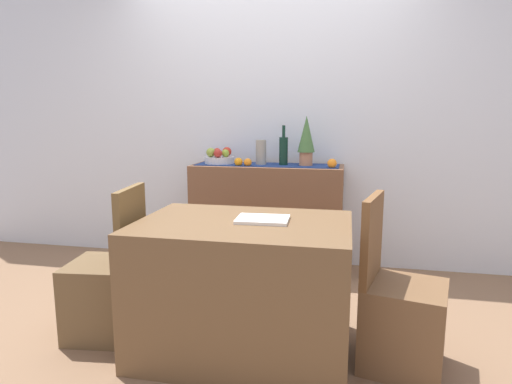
{
  "coord_description": "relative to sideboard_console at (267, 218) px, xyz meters",
  "views": [
    {
      "loc": [
        0.67,
        -2.66,
        1.3
      ],
      "look_at": [
        0.03,
        0.38,
        0.76
      ],
      "focal_mm": 30.79,
      "sensor_mm": 36.0,
      "label": 1
    }
  ],
  "objects": [
    {
      "name": "ground_plane",
      "position": [
        -0.01,
        -0.92,
        -0.46
      ],
      "size": [
        6.4,
        6.4,
        0.02
      ],
      "primitive_type": "cube",
      "color": "#805F45",
      "rests_on": "ground"
    },
    {
      "name": "room_wall_rear",
      "position": [
        -0.01,
        0.26,
        0.9
      ],
      "size": [
        6.4,
        0.06,
        2.7
      ],
      "primitive_type": "cube",
      "color": "silver",
      "rests_on": "ground"
    },
    {
      "name": "sideboard_console",
      "position": [
        0.0,
        0.0,
        0.0
      ],
      "size": [
        1.26,
        0.42,
        0.9
      ],
      "primitive_type": "cube",
      "color": "brown",
      "rests_on": "ground"
    },
    {
      "name": "table_runner",
      "position": [
        0.0,
        0.0,
        0.45
      ],
      "size": [
        1.18,
        0.32,
        0.01
      ],
      "primitive_type": "cube",
      "color": "navy",
      "rests_on": "sideboard_console"
    },
    {
      "name": "fruit_bowl",
      "position": [
        -0.41,
        0.0,
        0.48
      ],
      "size": [
        0.25,
        0.25,
        0.06
      ],
      "primitive_type": "cylinder",
      "color": "silver",
      "rests_on": "table_runner"
    },
    {
      "name": "apple_left",
      "position": [
        -0.36,
        0.05,
        0.55
      ],
      "size": [
        0.08,
        0.08,
        0.08
      ],
      "primitive_type": "sphere",
      "color": "#B52C1C",
      "rests_on": "fruit_bowl"
    },
    {
      "name": "apple_center",
      "position": [
        -0.48,
        -0.04,
        0.55
      ],
      "size": [
        0.08,
        0.08,
        0.08
      ],
      "primitive_type": "sphere",
      "color": "#8CA23C",
      "rests_on": "fruit_bowl"
    },
    {
      "name": "apple_rear",
      "position": [
        -0.4,
        -0.08,
        0.55
      ],
      "size": [
        0.07,
        0.07,
        0.07
      ],
      "primitive_type": "sphere",
      "color": "#B12E26",
      "rests_on": "fruit_bowl"
    },
    {
      "name": "apple_front",
      "position": [
        -0.44,
        0.03,
        0.55
      ],
      "size": [
        0.07,
        0.07,
        0.07
      ],
      "primitive_type": "sphere",
      "color": "#B22A17",
      "rests_on": "fruit_bowl"
    },
    {
      "name": "apple_upper",
      "position": [
        -0.36,
        -0.02,
        0.54
      ],
      "size": [
        0.06,
        0.06,
        0.06
      ],
      "primitive_type": "sphere",
      "color": "#8EAE35",
      "rests_on": "fruit_bowl"
    },
    {
      "name": "wine_bottle",
      "position": [
        0.14,
        0.0,
        0.57
      ],
      "size": [
        0.07,
        0.07,
        0.33
      ],
      "color": "#112F22",
      "rests_on": "sideboard_console"
    },
    {
      "name": "ceramic_vase",
      "position": [
        -0.05,
        0.0,
        0.55
      ],
      "size": [
        0.09,
        0.09,
        0.21
      ],
      "primitive_type": "cylinder",
      "color": "#9C9688",
      "rests_on": "sideboard_console"
    },
    {
      "name": "potted_plant",
      "position": [
        0.32,
        0.0,
        0.67
      ],
      "size": [
        0.14,
        0.14,
        0.41
      ],
      "color": "#BA7852",
      "rests_on": "sideboard_console"
    },
    {
      "name": "orange_loose_end",
      "position": [
        0.54,
        -0.11,
        0.49
      ],
      "size": [
        0.07,
        0.07,
        0.07
      ],
      "primitive_type": "sphere",
      "color": "orange",
      "rests_on": "sideboard_console"
    },
    {
      "name": "orange_loose_near_bowl",
      "position": [
        -0.22,
        -0.12,
        0.48
      ],
      "size": [
        0.07,
        0.07,
        0.07
      ],
      "primitive_type": "sphere",
      "color": "orange",
      "rests_on": "sideboard_console"
    },
    {
      "name": "orange_loose_mid",
      "position": [
        -0.14,
        -0.12,
        0.48
      ],
      "size": [
        0.07,
        0.07,
        0.07
      ],
      "primitive_type": "sphere",
      "color": "orange",
      "rests_on": "sideboard_console"
    },
    {
      "name": "dining_table",
      "position": [
        0.12,
        -1.34,
        -0.08
      ],
      "size": [
        1.14,
        0.8,
        0.74
      ],
      "primitive_type": "cube",
      "color": "brown",
      "rests_on": "ground"
    },
    {
      "name": "open_book",
      "position": [
        0.22,
        -1.31,
        0.3
      ],
      "size": [
        0.29,
        0.22,
        0.02
      ],
      "primitive_type": "cube",
      "rotation": [
        0.0,
        0.0,
        0.04
      ],
      "color": "white",
      "rests_on": "dining_table"
    },
    {
      "name": "chair_near_window",
      "position": [
        -0.72,
        -1.34,
        -0.18
      ],
      "size": [
        0.44,
        0.44,
        0.9
      ],
      "color": "brown",
      "rests_on": "ground"
    },
    {
      "name": "chair_by_corner",
      "position": [
        0.95,
        -1.34,
        -0.18
      ],
      "size": [
        0.48,
        0.48,
        0.9
      ],
      "color": "brown",
      "rests_on": "ground"
    }
  ]
}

